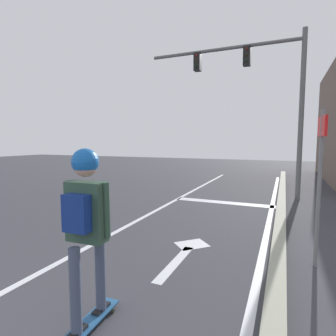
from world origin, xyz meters
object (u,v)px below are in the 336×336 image
Objects in this scene: skateboard at (90,322)px; traffic_signal_mast at (257,82)px; street_sign_post at (320,166)px; skater at (86,212)px.

traffic_signal_mast reaches higher than skateboard.
street_sign_post is (1.47, -5.35, -2.41)m from traffic_signal_mast.
street_sign_post is at bearing 47.66° from skater.
street_sign_post reaches higher than skater.
skateboard is 0.48× the size of skater.
skater is 0.32× the size of traffic_signal_mast.
skateboard is 0.16× the size of traffic_signal_mast.
skater is 8.37m from traffic_signal_mast.
traffic_signal_mast is (0.82, 7.85, 3.91)m from skateboard.
skater is (0.00, -0.01, 1.17)m from skateboard.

